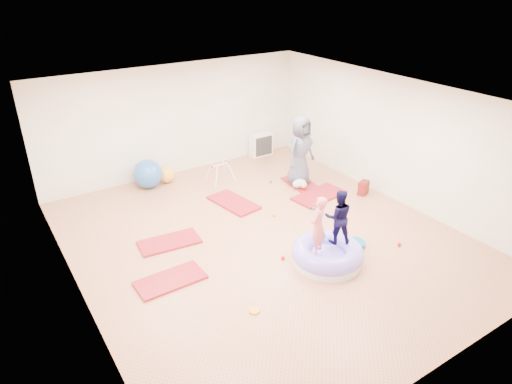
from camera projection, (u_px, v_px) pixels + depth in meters
room at (265, 174)px, 8.48m from camera, size 7.01×8.01×2.81m
gym_mat_front_left at (170, 280)px, 7.83m from camera, size 1.18×0.60×0.05m
gym_mat_mid_left at (169, 242)px, 8.92m from camera, size 1.22×0.70×0.05m
gym_mat_center_back at (234, 203)px, 10.42m from camera, size 0.81×1.33×0.05m
gym_mat_right at (319, 195)px, 10.75m from camera, size 1.38×0.83×0.05m
gym_mat_rear_right at (301, 184)px, 11.33m from camera, size 0.62×1.13×0.05m
inflatable_cushion at (327, 254)px, 8.29m from camera, size 1.31×1.31×0.41m
child_pink at (318, 223)px, 7.80m from camera, size 0.47×0.43×1.08m
child_navy at (339, 214)px, 8.12m from camera, size 0.63×0.59×1.04m
adult_caregiver at (300, 150)px, 11.00m from camera, size 0.92×0.71×1.69m
infant at (300, 184)px, 11.04m from camera, size 0.36×0.37×0.21m
ball_pit_balls at (309, 227)px, 9.42m from camera, size 2.23×3.83×0.08m
exercise_ball_blue at (148, 174)px, 11.07m from camera, size 0.71×0.71×0.71m
exercise_ball_orange at (167, 175)px, 11.39m from camera, size 0.42×0.42×0.42m
infant_play_gym at (220, 170)px, 11.36m from camera, size 0.63×0.60×0.48m
cube_shelf at (261, 145)px, 13.01m from camera, size 0.64×0.31×0.64m
balance_disc at (355, 244)px, 8.83m from camera, size 0.40×0.40×0.09m
backpack at (363, 188)px, 10.79m from camera, size 0.33×0.27×0.33m
yellow_toy at (254, 310)px, 7.15m from camera, size 0.19×0.19×0.03m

